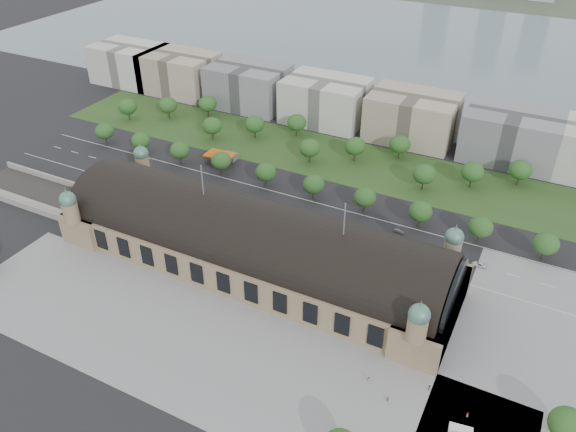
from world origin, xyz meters
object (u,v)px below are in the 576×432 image
at_px(parked_car_0, 136,191).
at_px(bus_mid, 346,235).
at_px(traffic_car_2, 213,193).
at_px(parked_car_1, 182,202).
at_px(bus_east, 328,237).
at_px(pedestrian_1, 388,399).
at_px(pedestrian_0, 369,379).
at_px(pedestrian_2, 429,388).
at_px(traffic_car_4, 329,236).
at_px(petrol_station, 225,156).
at_px(parked_car_2, 183,199).
at_px(van_east, 459,431).
at_px(parked_car_6, 223,211).
at_px(parked_car_5, 220,217).
at_px(traffic_car_6, 479,264).
at_px(traffic_car_0, 104,165).
at_px(bus_west, 252,215).
at_px(traffic_car_5, 399,231).
at_px(pedestrian_5, 467,415).
at_px(parked_car_4, 196,203).
at_px(parked_car_3, 201,205).

bearing_deg(parked_car_0, bus_mid, 69.64).
height_order(traffic_car_2, parked_car_1, parked_car_1).
height_order(parked_car_1, bus_east, bus_east).
xyz_separation_m(traffic_car_2, pedestrian_1, (107.13, -72.31, 0.17)).
relative_size(pedestrian_0, pedestrian_2, 1.00).
bearing_deg(traffic_car_4, pedestrian_0, 28.10).
bearing_deg(petrol_station, parked_car_1, -84.30).
bearing_deg(parked_car_2, van_east, 29.35).
relative_size(parked_car_0, parked_car_6, 0.75).
xyz_separation_m(petrol_station, parked_car_5, (25.48, -44.28, -2.31)).
bearing_deg(pedestrian_0, traffic_car_6, 81.19).
relative_size(traffic_car_0, bus_west, 0.29).
xyz_separation_m(parked_car_0, parked_car_6, (44.59, 4.00, 0.12)).
relative_size(traffic_car_0, traffic_car_4, 0.84).
bearing_deg(pedestrian_0, pedestrian_2, 22.90).
xyz_separation_m(traffic_car_5, pedestrian_2, (32.35, -72.20, 0.31)).
relative_size(parked_car_5, bus_west, 0.34).
bearing_deg(pedestrian_2, bus_east, 21.12).
height_order(traffic_car_4, pedestrian_0, pedestrian_0).
height_order(traffic_car_0, pedestrian_5, pedestrian_5).
distance_m(parked_car_0, pedestrian_5, 168.47).
bearing_deg(traffic_car_2, traffic_car_0, -84.70).
relative_size(bus_east, pedestrian_5, 8.19).
relative_size(traffic_car_5, parked_car_4, 0.81).
bearing_deg(parked_car_0, pedestrian_1, 41.07).
bearing_deg(petrol_station, pedestrian_0, -41.13).
xyz_separation_m(traffic_car_2, parked_car_3, (1.28, -11.01, 0.04)).
bearing_deg(parked_car_2, bus_east, 55.86).
distance_m(traffic_car_6, pedestrian_0, 72.43).
bearing_deg(parked_car_6, traffic_car_4, 74.25).
height_order(parked_car_0, bus_east, bus_east).
xyz_separation_m(parked_car_5, pedestrian_2, (102.83, -47.97, 0.32)).
xyz_separation_m(parked_car_4, bus_east, (62.26, 2.00, 1.09)).
distance_m(traffic_car_0, pedestrian_2, 188.86).
distance_m(traffic_car_5, parked_car_4, 87.96).
bearing_deg(bus_east, bus_mid, -50.64).
bearing_deg(traffic_car_0, traffic_car_4, 88.81).
bearing_deg(parked_car_3, pedestrian_5, 30.87).
bearing_deg(traffic_car_0, bus_mid, 90.25).
bearing_deg(traffic_car_6, traffic_car_5, -106.63).
xyz_separation_m(bus_east, pedestrian_2, (55.68, -53.97, -0.93)).
distance_m(traffic_car_2, traffic_car_5, 84.67).
distance_m(traffic_car_4, pedestrian_2, 79.03).
relative_size(parked_car_6, pedestrian_1, 3.22).
bearing_deg(traffic_car_5, parked_car_5, 114.74).
bearing_deg(pedestrian_1, parked_car_5, 86.91).
bearing_deg(traffic_car_2, parked_car_6, 52.44).
xyz_separation_m(parked_car_1, pedestrian_2, (124.09, -49.97, 0.17)).
bearing_deg(traffic_car_4, traffic_car_0, -97.30).
height_order(petrol_station, parked_car_5, petrol_station).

